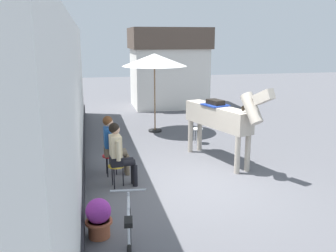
% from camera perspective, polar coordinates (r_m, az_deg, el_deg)
% --- Properties ---
extents(ground_plane, '(40.00, 40.00, 0.00)m').
position_cam_1_polar(ground_plane, '(10.77, 0.05, -3.16)').
color(ground_plane, '#56565B').
extents(pub_facade_wall, '(0.34, 14.00, 3.40)m').
position_cam_1_polar(pub_facade_wall, '(8.73, -14.36, 2.86)').
color(pub_facade_wall, white).
rests_on(pub_facade_wall, ground_plane).
extents(distant_cottage, '(3.40, 2.60, 3.50)m').
position_cam_1_polar(distant_cottage, '(16.90, 0.08, 9.09)').
color(distant_cottage, silver).
rests_on(distant_cottage, ground_plane).
extents(seated_visitor_near, '(0.61, 0.49, 1.39)m').
position_cam_1_polar(seated_visitor_near, '(7.78, -7.57, -3.89)').
color(seated_visitor_near, gold).
rests_on(seated_visitor_near, ground_plane).
extents(seated_visitor_far, '(0.61, 0.49, 1.39)m').
position_cam_1_polar(seated_visitor_far, '(8.45, -8.57, -2.51)').
color(seated_visitor_far, red).
rests_on(seated_visitor_far, ground_plane).
extents(saddled_horse_center, '(1.20, 2.89, 2.06)m').
position_cam_1_polar(saddled_horse_center, '(9.24, 8.10, 1.32)').
color(saddled_horse_center, '#B2A899').
rests_on(saddled_horse_center, ground_plane).
extents(flower_planter_near, '(0.43, 0.43, 0.64)m').
position_cam_1_polar(flower_planter_near, '(6.08, -10.61, -13.62)').
color(flower_planter_near, '#A85638').
rests_on(flower_planter_near, ground_plane).
extents(leaning_bicycle, '(0.50, 1.76, 1.02)m').
position_cam_1_polar(leaning_bicycle, '(5.12, -5.96, -18.16)').
color(leaning_bicycle, black).
rests_on(leaning_bicycle, ground_plane).
extents(cafe_parasol, '(2.10, 2.10, 2.58)m').
position_cam_1_polar(cafe_parasol, '(12.13, -2.09, 10.04)').
color(cafe_parasol, black).
rests_on(cafe_parasol, ground_plane).
extents(spare_stool_white, '(0.32, 0.32, 0.46)m').
position_cam_1_polar(spare_stool_white, '(11.02, 4.56, -0.66)').
color(spare_stool_white, white).
rests_on(spare_stool_white, ground_plane).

